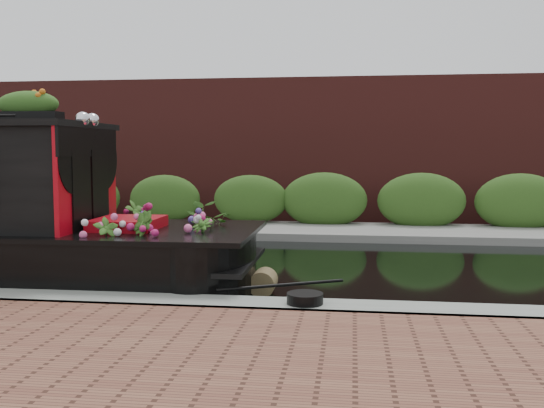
# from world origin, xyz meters

# --- Properties ---
(ground) EXTENTS (80.00, 80.00, 0.00)m
(ground) POSITION_xyz_m (0.00, 0.00, 0.00)
(ground) COLOR black
(ground) RESTS_ON ground
(near_bank_coping) EXTENTS (40.00, 0.60, 0.50)m
(near_bank_coping) POSITION_xyz_m (0.00, -3.30, 0.00)
(near_bank_coping) COLOR gray
(near_bank_coping) RESTS_ON ground
(far_bank_path) EXTENTS (40.00, 2.40, 0.34)m
(far_bank_path) POSITION_xyz_m (0.00, 4.20, 0.00)
(far_bank_path) COLOR gray
(far_bank_path) RESTS_ON ground
(far_hedge) EXTENTS (40.00, 1.10, 2.80)m
(far_hedge) POSITION_xyz_m (0.00, 5.10, 0.00)
(far_hedge) COLOR #30561C
(far_hedge) RESTS_ON ground
(far_brick_wall) EXTENTS (40.00, 1.00, 8.00)m
(far_brick_wall) POSITION_xyz_m (0.00, 7.20, 0.00)
(far_brick_wall) COLOR #5B221E
(far_brick_wall) RESTS_ON ground
(rope_fender) EXTENTS (0.35, 0.42, 0.35)m
(rope_fender) POSITION_xyz_m (1.54, -1.91, 0.18)
(rope_fender) COLOR brown
(rope_fender) RESTS_ON ground
(coiled_mooring_rope) EXTENTS (0.42, 0.42, 0.12)m
(coiled_mooring_rope) POSITION_xyz_m (2.22, -3.28, 0.31)
(coiled_mooring_rope) COLOR black
(coiled_mooring_rope) RESTS_ON near_bank_coping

